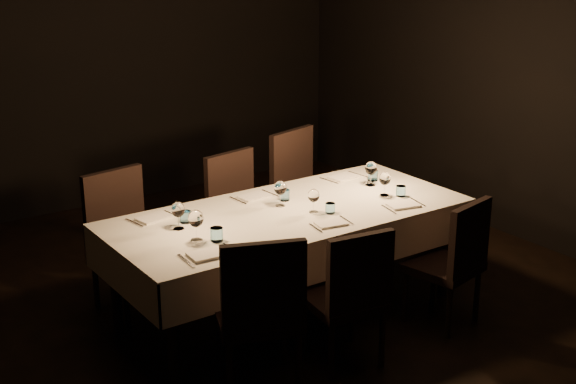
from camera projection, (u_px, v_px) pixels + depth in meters
room at (288, 106)px, 5.29m from camera, size 5.01×6.01×3.01m
dining_table at (288, 221)px, 5.55m from camera, size 2.52×1.12×0.76m
chair_near_left at (260, 308)px, 4.59m from camera, size 0.62×0.62×1.00m
place_setting_near_left at (205, 233)px, 4.91m from camera, size 0.36×0.42×0.20m
chair_near_center at (350, 292)px, 4.88m from camera, size 0.50×0.50×0.92m
place_setting_near_center at (323, 207)px, 5.41m from camera, size 0.31×0.39×0.17m
chair_near_right at (454, 257)px, 5.41m from camera, size 0.52×0.52×0.91m
place_setting_near_right at (394, 190)px, 5.75m from camera, size 0.34×0.40×0.18m
chair_far_left at (125, 234)px, 5.70m from camera, size 0.55×0.55×1.00m
place_setting_far_left at (172, 214)px, 5.25m from camera, size 0.35×0.41×0.18m
chair_far_center at (240, 210)px, 6.22m from camera, size 0.54×0.54×0.97m
place_setting_far_center at (273, 192)px, 5.68m from camera, size 0.33×0.41×0.18m
chair_far_right at (304, 189)px, 6.61m from camera, size 0.61×0.61×1.05m
place_setting_far_right at (363, 173)px, 6.13m from camera, size 0.35×0.41×0.19m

